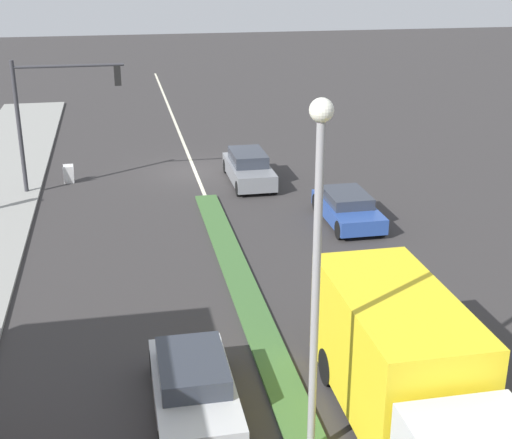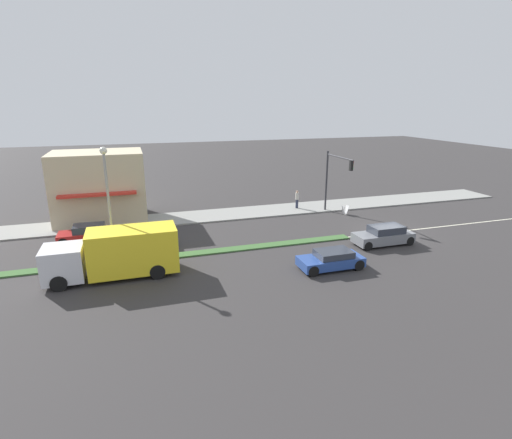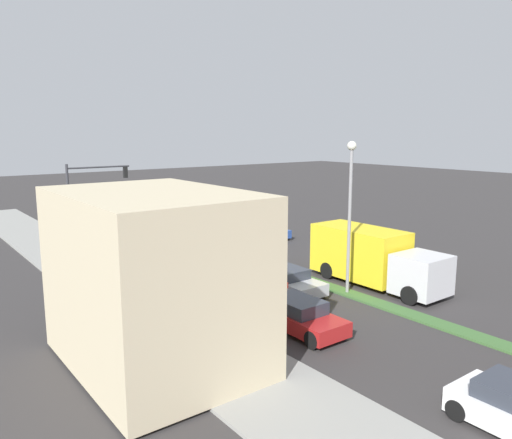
% 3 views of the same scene
% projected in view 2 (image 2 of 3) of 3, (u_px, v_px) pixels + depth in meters
% --- Properties ---
extents(ground_plane, '(160.00, 160.00, 0.00)m').
position_uv_depth(ground_plane, '(162.00, 258.00, 26.73)').
color(ground_plane, '#333030').
extents(sidewalk_right, '(4.00, 73.00, 0.12)m').
position_uv_depth(sidewalk_right, '(147.00, 221.00, 34.79)').
color(sidewalk_right, gray).
rests_on(sidewalk_right, ground).
extents(median_strip, '(0.90, 46.00, 0.10)m').
position_uv_depth(median_strip, '(10.00, 274.00, 24.10)').
color(median_strip, '#3D6633').
rests_on(median_strip, ground).
extents(lane_marking_center, '(0.16, 60.00, 0.01)m').
position_uv_depth(lane_marking_center, '(391.00, 232.00, 31.97)').
color(lane_marking_center, beige).
rests_on(lane_marking_center, ground).
extents(building_corner_store, '(6.00, 7.47, 5.88)m').
position_uv_depth(building_corner_store, '(100.00, 186.00, 34.57)').
color(building_corner_store, '#C6B793').
rests_on(building_corner_store, sidewalk_right).
extents(traffic_signal_main, '(4.59, 0.34, 5.60)m').
position_uv_depth(traffic_signal_main, '(334.00, 173.00, 35.89)').
color(traffic_signal_main, '#333338').
rests_on(traffic_signal_main, sidewalk_right).
extents(street_lamp, '(0.44, 0.44, 7.37)m').
position_uv_depth(street_lamp, '(108.00, 191.00, 24.53)').
color(street_lamp, gray).
rests_on(street_lamp, median_strip).
extents(pedestrian, '(0.34, 0.34, 1.73)m').
position_uv_depth(pedestrian, '(297.00, 199.00, 38.61)').
color(pedestrian, '#282D42').
rests_on(pedestrian, sidewalk_right).
extents(warning_aframe_sign, '(0.45, 0.53, 0.84)m').
position_uv_depth(warning_aframe_sign, '(345.00, 210.00, 36.93)').
color(warning_aframe_sign, silver).
rests_on(warning_aframe_sign, ground).
extents(delivery_truck, '(2.44, 7.50, 2.87)m').
position_uv_depth(delivery_truck, '(118.00, 253.00, 23.54)').
color(delivery_truck, silver).
rests_on(delivery_truck, ground).
extents(hatchback_red, '(1.78, 4.01, 1.30)m').
position_uv_depth(hatchback_red, '(88.00, 234.00, 29.69)').
color(hatchback_red, '#AD1E1E').
rests_on(hatchback_red, ground).
extents(sedan_silver, '(1.81, 4.07, 1.24)m').
position_uv_depth(sedan_silver, '(145.00, 240.00, 28.31)').
color(sedan_silver, '#B7BABF').
rests_on(sedan_silver, ground).
extents(coupe_blue, '(1.81, 4.01, 1.17)m').
position_uv_depth(coupe_blue, '(331.00, 260.00, 24.91)').
color(coupe_blue, '#284793').
rests_on(coupe_blue, ground).
extents(suv_grey, '(1.75, 4.36, 1.40)m').
position_uv_depth(suv_grey, '(384.00, 236.00, 29.12)').
color(suv_grey, slate).
rests_on(suv_grey, ground).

